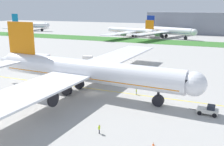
% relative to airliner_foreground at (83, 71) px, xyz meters
% --- Properties ---
extents(ground_plane, '(600.00, 600.00, 0.00)m').
position_rel_airliner_foreground_xyz_m(ground_plane, '(2.53, 0.62, -6.21)').
color(ground_plane, '#ADAAA5').
rests_on(ground_plane, ground).
extents(apron_taxi_line, '(280.00, 0.36, 0.01)m').
position_rel_airliner_foreground_xyz_m(apron_taxi_line, '(2.53, 4.53, -6.20)').
color(apron_taxi_line, yellow).
rests_on(apron_taxi_line, ground).
extents(grass_median_strip, '(320.00, 24.00, 0.10)m').
position_rel_airliner_foreground_xyz_m(grass_median_strip, '(2.53, 112.00, -6.16)').
color(grass_median_strip, '#38722D').
rests_on(grass_median_strip, ground).
extents(airliner_foreground, '(61.11, 98.26, 18.27)m').
position_rel_airliner_foreground_xyz_m(airliner_foreground, '(0.00, 0.00, 0.00)').
color(airliner_foreground, white).
rests_on(airliner_foreground, ground).
extents(pushback_tug, '(6.15, 2.81, 2.17)m').
position_rel_airliner_foreground_xyz_m(pushback_tug, '(31.36, -1.97, -5.21)').
color(pushback_tug, white).
rests_on(pushback_tug, ground).
extents(ground_crew_wingwalker_port, '(0.34, 0.61, 1.77)m').
position_rel_airliner_foreground_xyz_m(ground_crew_wingwalker_port, '(13.49, -18.65, -5.13)').
color(ground_crew_wingwalker_port, black).
rests_on(ground_crew_wingwalker_port, ground).
extents(ground_crew_marshaller_front, '(0.33, 0.54, 1.59)m').
position_rel_airliner_foreground_xyz_m(ground_crew_marshaller_front, '(-15.74, 4.00, -5.24)').
color(ground_crew_marshaller_front, black).
rests_on(ground_crew_marshaller_front, ground).
extents(ground_crew_wingwalker_starboard, '(0.32, 0.55, 1.60)m').
position_rel_airliner_foreground_xyz_m(ground_crew_wingwalker_starboard, '(13.36, 4.42, -5.23)').
color(ground_crew_wingwalker_starboard, black).
rests_on(ground_crew_wingwalker_starboard, ground).
extents(traffic_cone_near_nose, '(0.36, 0.36, 0.58)m').
position_rel_airliner_foreground_xyz_m(traffic_cone_near_nose, '(23.54, -18.89, -5.92)').
color(traffic_cone_near_nose, '#F2590C').
rests_on(traffic_cone_near_nose, ground).
extents(service_truck_baggage_loader, '(5.41, 3.65, 2.77)m').
position_rel_airliner_foreground_xyz_m(service_truck_baggage_loader, '(-16.84, 35.82, -4.70)').
color(service_truck_baggage_loader, white).
rests_on(service_truck_baggage_loader, ground).
extents(parked_airliner_far_left, '(42.78, 67.12, 15.95)m').
position_rel_airliner_foreground_xyz_m(parked_airliner_far_left, '(-136.57, 142.32, -0.80)').
color(parked_airliner_far_left, white).
rests_on(parked_airliner_far_left, ground).
extents(parked_airliner_far_centre, '(44.26, 72.52, 12.97)m').
position_rel_airliner_foreground_xyz_m(parked_airliner_far_centre, '(-30.35, 134.16, -1.80)').
color(parked_airliner_far_centre, white).
rests_on(parked_airliner_far_centre, ground).
extents(parked_airliner_far_right, '(44.02, 70.55, 15.97)m').
position_rel_airliner_foreground_xyz_m(parked_airliner_far_right, '(-3.23, 134.35, -0.79)').
color(parked_airliner_far_right, white).
rests_on(parked_airliner_far_right, ground).
extents(terminal_building, '(111.25, 20.00, 18.00)m').
position_rel_airliner_foreground_xyz_m(terminal_building, '(28.48, 175.28, 2.79)').
color(terminal_building, gray).
rests_on(terminal_building, ground).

